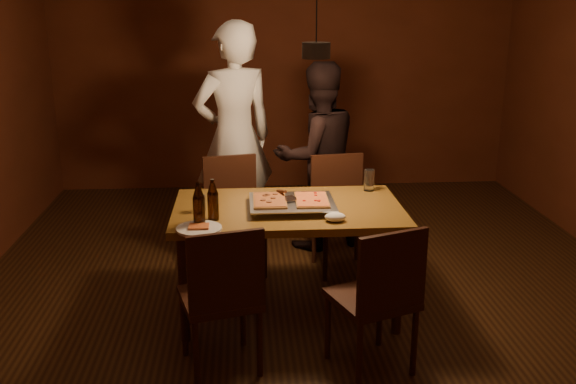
{
  "coord_description": "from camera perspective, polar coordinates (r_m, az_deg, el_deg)",
  "views": [
    {
      "loc": [
        -0.47,
        -4.08,
        2.06
      ],
      "look_at": [
        -0.18,
        -0.08,
        0.85
      ],
      "focal_mm": 40.0,
      "sensor_mm": 36.0,
      "label": 1
    }
  ],
  "objects": [
    {
      "name": "chair_far_right",
      "position": [
        5.03,
        4.63,
        -0.88
      ],
      "size": [
        0.47,
        0.47,
        0.49
      ],
      "rotation": [
        0.0,
        0.0,
        3.27
      ],
      "color": "#38190F",
      "rests_on": "floor"
    },
    {
      "name": "diner_dark",
      "position": [
        5.41,
        2.64,
        3.18
      ],
      "size": [
        0.92,
        0.82,
        1.58
      ],
      "primitive_type": "imported",
      "rotation": [
        0.0,
        0.0,
        3.48
      ],
      "color": "black",
      "rests_on": "floor"
    },
    {
      "name": "beer_bottle_b",
      "position": [
        3.96,
        -6.69,
        -0.68
      ],
      "size": [
        0.07,
        0.07,
        0.26
      ],
      "color": "black",
      "rests_on": "dining_table"
    },
    {
      "name": "napkin",
      "position": [
        3.95,
        4.21,
        -2.23
      ],
      "size": [
        0.13,
        0.1,
        0.05
      ],
      "primitive_type": "ellipsoid",
      "color": "white",
      "rests_on": "dining_table"
    },
    {
      "name": "plate_slice",
      "position": [
        3.83,
        -7.92,
        -3.23
      ],
      "size": [
        0.27,
        0.27,
        0.03
      ],
      "color": "white",
      "rests_on": "dining_table"
    },
    {
      "name": "spatula",
      "position": [
        4.19,
        0.14,
        -0.56
      ],
      "size": [
        0.17,
        0.26,
        0.04
      ],
      "primitive_type": null,
      "rotation": [
        0.0,
        0.0,
        0.39
      ],
      "color": "silver",
      "rests_on": "pizza_tray"
    },
    {
      "name": "pizza_cheese",
      "position": [
        4.18,
        2.13,
        -0.68
      ],
      "size": [
        0.22,
        0.34,
        0.02
      ],
      "primitive_type": "cube",
      "rotation": [
        0.0,
        0.0,
        -0.03
      ],
      "color": "gold",
      "rests_on": "pizza_tray"
    },
    {
      "name": "diner_white",
      "position": [
        5.37,
        -4.82,
        4.83
      ],
      "size": [
        0.82,
        0.68,
        1.91
      ],
      "primitive_type": "imported",
      "rotation": [
        0.0,
        0.0,
        3.53
      ],
      "color": "white",
      "rests_on": "floor"
    },
    {
      "name": "room_shell",
      "position": [
        4.16,
        2.45,
        7.65
      ],
      "size": [
        6.0,
        6.0,
        6.0
      ],
      "color": "#3A2310",
      "rests_on": "ground"
    },
    {
      "name": "chair_far_left",
      "position": [
        5.0,
        -4.89,
        -1.01
      ],
      "size": [
        0.5,
        0.5,
        0.49
      ],
      "rotation": [
        0.0,
        0.0,
        3.36
      ],
      "color": "#38190F",
      "rests_on": "floor"
    },
    {
      "name": "chair_near_right",
      "position": [
        3.6,
        8.22,
        -8.41
      ],
      "size": [
        0.54,
        0.54,
        0.49
      ],
      "rotation": [
        0.0,
        0.0,
        0.36
      ],
      "color": "#38190F",
      "rests_on": "floor"
    },
    {
      "name": "water_glass_left",
      "position": [
        4.15,
        -7.79,
        -1.01
      ],
      "size": [
        0.07,
        0.07,
        0.11
      ],
      "primitive_type": "cylinder",
      "color": "silver",
      "rests_on": "dining_table"
    },
    {
      "name": "water_glass_right",
      "position": [
        4.59,
        7.22,
        1.05
      ],
      "size": [
        0.07,
        0.07,
        0.15
      ],
      "primitive_type": "cylinder",
      "color": "silver",
      "rests_on": "dining_table"
    },
    {
      "name": "beer_bottle_a",
      "position": [
        3.86,
        -7.94,
        -1.08
      ],
      "size": [
        0.07,
        0.07,
        0.27
      ],
      "color": "black",
      "rests_on": "dining_table"
    },
    {
      "name": "dining_table",
      "position": [
        4.24,
        -0.0,
        -2.25
      ],
      "size": [
        1.5,
        0.9,
        0.75
      ],
      "color": "brown",
      "rests_on": "floor"
    },
    {
      "name": "pizza_meat",
      "position": [
        4.17,
        -1.64,
        -0.72
      ],
      "size": [
        0.22,
        0.34,
        0.02
      ],
      "primitive_type": "cube",
      "rotation": [
        0.0,
        0.0,
        -0.01
      ],
      "color": "maroon",
      "rests_on": "pizza_tray"
    },
    {
      "name": "pizza_tray",
      "position": [
        4.18,
        0.35,
        -1.15
      ],
      "size": [
        0.55,
        0.45,
        0.05
      ],
      "primitive_type": "cube",
      "rotation": [
        0.0,
        0.0,
        0.0
      ],
      "color": "silver",
      "rests_on": "dining_table"
    },
    {
      "name": "pendant_lamp",
      "position": [
        4.12,
        2.52,
        12.61
      ],
      "size": [
        0.18,
        0.18,
        1.1
      ],
      "color": "black",
      "rests_on": "ceiling"
    },
    {
      "name": "chair_near_left",
      "position": [
        3.59,
        -5.83,
        -8.41
      ],
      "size": [
        0.51,
        0.51,
        0.49
      ],
      "rotation": [
        0.0,
        0.0,
        0.26
      ],
      "color": "#38190F",
      "rests_on": "floor"
    }
  ]
}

